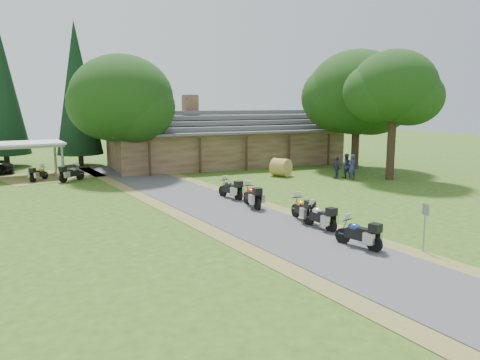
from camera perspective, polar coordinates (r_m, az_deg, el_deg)
name	(u,v)px	position (r m, az deg, el deg)	size (l,w,h in m)	color
ground	(310,244)	(18.95, 8.59, -7.74)	(120.00, 120.00, 0.00)	#2E4914
driveway	(256,222)	(22.09, 1.95, -5.14)	(46.00, 46.00, 0.00)	#404042
lodge	(226,137)	(42.43, -1.73, 5.27)	(21.40, 9.40, 4.90)	brown
carport	(20,160)	(38.56, -25.20, 2.23)	(6.01, 4.01, 2.61)	silver
motorcycle_row_a	(358,232)	(18.68, 14.24, -6.18)	(1.83, 0.60, 1.25)	navy
motorcycle_row_b	(320,215)	(21.08, 9.70, -4.27)	(1.79, 0.58, 1.22)	#B1B5B9
motorcycle_row_c	(302,208)	(22.28, 7.61, -3.38)	(1.89, 0.62, 1.29)	#DDA103
motorcycle_row_d	(252,195)	(24.99, 1.46, -1.84)	(1.96, 0.64, 1.34)	red
motorcycle_row_e	(230,188)	(27.23, -1.17, -0.95)	(1.87, 0.61, 1.28)	black
motorcycle_carport_a	(39,173)	(36.30, -23.33, 0.80)	(1.69, 0.55, 1.15)	gold
motorcycle_carport_b	(72,172)	(35.29, -19.84, 0.89)	(1.88, 0.61, 1.28)	slate
person_a	(352,165)	(34.71, 13.51, 1.81)	(0.62, 0.45, 2.19)	navy
person_b	(346,164)	(35.47, 12.77, 1.95)	(0.60, 0.43, 2.12)	navy
person_c	(337,166)	(35.09, 11.68, 1.73)	(0.54, 0.39, 1.90)	navy
hay_bale	(281,167)	(35.61, 5.01, 1.55)	(1.35, 1.35, 1.24)	#A1843B
sign_post	(424,228)	(18.90, 21.57, -5.42)	(0.34, 0.06, 1.86)	gray
oak_lodge_left	(122,114)	(36.90, -14.17, 7.84)	(7.79, 7.79, 9.39)	#10340F
oak_lodge_right	(357,107)	(40.49, 14.05, 8.58)	(8.22, 8.22, 10.26)	#10340F
oak_driveway	(393,104)	(35.30, 18.18, 8.74)	(5.99, 5.99, 10.80)	#10340F
cedar_near	(77,94)	(43.39, -19.21, 9.84)	(3.92, 3.92, 12.45)	black
cedar_far	(1,92)	(45.23, -27.10, 9.50)	(4.15, 4.15, 12.77)	black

